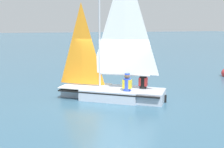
% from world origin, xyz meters
% --- Properties ---
extents(ground_plane, '(260.00, 260.00, 0.00)m').
position_xyz_m(ground_plane, '(0.00, 0.00, 0.00)').
color(ground_plane, '#38607A').
extents(sailboat_main, '(4.03, 4.25, 5.75)m').
position_xyz_m(sailboat_main, '(-0.02, -0.02, 0.77)').
color(sailboat_main, '#B2BCCC').
rests_on(sailboat_main, ground_plane).
extents(sailor_helm, '(0.42, 0.43, 1.16)m').
position_xyz_m(sailor_helm, '(-0.71, -0.35, 0.63)').
color(sailor_helm, black).
rests_on(sailor_helm, ground_plane).
extents(sailor_crew, '(0.42, 0.43, 1.16)m').
position_xyz_m(sailor_crew, '(-0.58, -1.17, 0.63)').
color(sailor_crew, black).
rests_on(sailor_crew, ground_plane).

